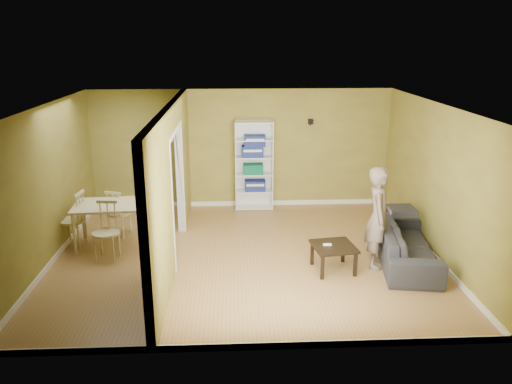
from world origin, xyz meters
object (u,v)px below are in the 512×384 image
bookshelf (254,165)px  coffee_table (334,249)px  sofa (406,238)px  person (379,209)px  dining_table (111,208)px  chair_left (72,219)px  chair_near (106,231)px  chair_far (119,212)px

bookshelf → coffee_table: bearing=-70.4°
sofa → coffee_table: bearing=111.3°
coffee_table → person: bearing=11.4°
dining_table → coffee_table: bearing=-17.3°
person → chair_left: bearing=93.6°
bookshelf → chair_left: bookshelf is taller
sofa → coffee_table: 1.31m
bookshelf → person: bearing=-58.4°
chair_near → chair_far: size_ratio=1.10×
person → chair_left: (-5.26, 1.09, -0.48)m
sofa → coffee_table: sofa is taller
sofa → chair_near: (-5.06, 0.34, 0.08)m
bookshelf → dining_table: (-2.65, -2.04, -0.25)m
sofa → chair_far: chair_far is taller
dining_table → chair_far: bearing=89.6°
dining_table → chair_far: (0.00, 0.55, -0.27)m
dining_table → sofa: bearing=-10.1°
person → chair_near: size_ratio=1.98×
chair_far → sofa: bearing=-176.9°
coffee_table → dining_table: 3.99m
coffee_table → chair_far: 4.17m
chair_far → chair_left: bearing=53.6°
bookshelf → coffee_table: bookshelf is taller
person → sofa: bearing=-61.0°
sofa → bookshelf: (-2.43, 2.94, 0.56)m
chair_left → chair_far: bearing=132.7°
bookshelf → dining_table: bearing=-142.4°
sofa → person: bearing=112.6°
bookshelf → chair_far: bearing=-150.6°
person → chair_far: bearing=86.0°
chair_near → sofa: bearing=1.5°
person → chair_near: bearing=99.3°
sofa → chair_near: bearing=95.1°
coffee_table → chair_near: size_ratio=0.65×
chair_far → bookshelf: bearing=-131.5°
person → bookshelf: person is taller
chair_near → coffee_table: bearing=-4.0°
dining_table → chair_left: size_ratio=1.25×
person → dining_table: bearing=92.4°
coffee_table → dining_table: size_ratio=0.51×
chair_far → person: bearing=179.9°
bookshelf → chair_near: bookshelf is taller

